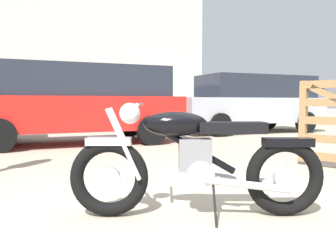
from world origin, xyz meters
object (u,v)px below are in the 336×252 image
object	(u,v)px
vintage_motorcycle	(195,162)
pale_sedan_back	(63,105)
blue_hatchback_right	(79,102)
white_estate_far	(250,102)

from	to	relation	value
vintage_motorcycle	pale_sedan_back	bearing A→B (deg)	-68.97
blue_hatchback_right	white_estate_far	size ratio (longest dim) A/B	1.00
vintage_motorcycle	white_estate_far	xyz separation A→B (m)	(5.52, 6.34, 0.49)
vintage_motorcycle	pale_sedan_back	distance (m)	11.47
pale_sedan_back	white_estate_far	distance (m)	7.06
pale_sedan_back	white_estate_far	xyz separation A→B (m)	(4.88, -5.11, 0.10)
blue_hatchback_right	vintage_motorcycle	bearing A→B (deg)	90.46
pale_sedan_back	white_estate_far	size ratio (longest dim) A/B	0.91
vintage_motorcycle	blue_hatchback_right	xyz separation A→B (m)	(0.13, 5.51, 0.49)
blue_hatchback_right	white_estate_far	xyz separation A→B (m)	(5.39, 0.83, 0.00)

